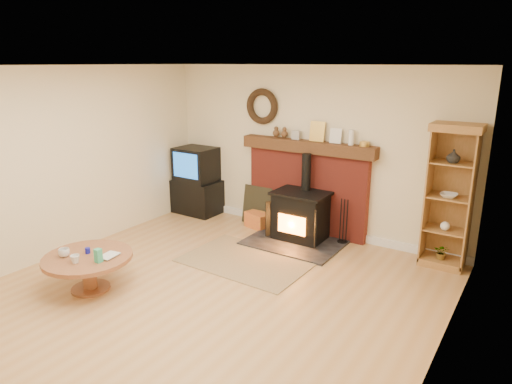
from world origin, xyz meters
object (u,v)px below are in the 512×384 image
Objects in this scene: coffee_table at (88,262)px; tv_unit at (197,182)px; wood_stove at (300,217)px; curio_cabinet at (450,197)px.

tv_unit is at bearing 105.44° from coffee_table.
wood_stove is 3.09m from coffee_table.
tv_unit is at bearing -178.83° from curio_cabinet.
coffee_table is (-1.36, -2.78, -0.02)m from wood_stove.
coffee_table is (0.82, -2.97, -0.21)m from tv_unit.
tv_unit is 0.63× the size of curio_cabinet.
wood_stove reaches higher than coffee_table.
curio_cabinet is at bearing 7.82° from wood_stove.
curio_cabinet is at bearing 1.17° from tv_unit.
curio_cabinet reaches higher than tv_unit.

